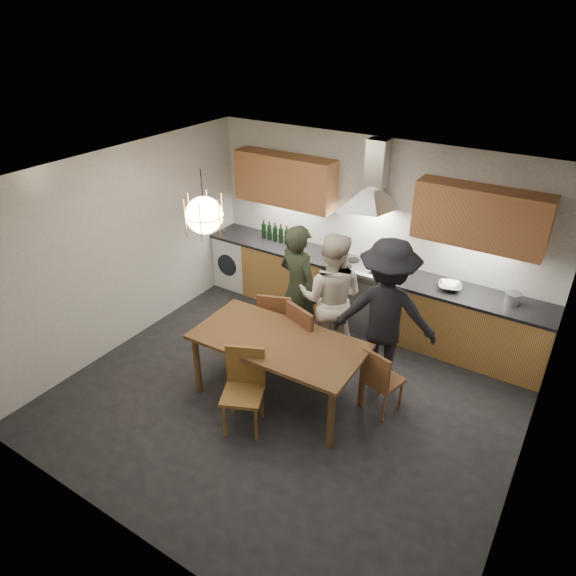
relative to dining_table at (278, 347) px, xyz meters
The scene contains 17 objects.
ground 0.73m from the dining_table, 37.37° to the left, with size 5.00×5.00×0.00m, color black.
room_shell 1.00m from the dining_table, 37.37° to the left, with size 5.02×4.52×2.61m.
counter_run 2.04m from the dining_table, 86.79° to the left, with size 5.00×0.62×0.90m.
range_stove 2.03m from the dining_table, 87.45° to the left, with size 0.90×0.60×0.92m.
wall_fixtures 2.43m from the dining_table, 87.60° to the left, with size 4.30×0.54×1.10m.
pendant_lamp 1.66m from the dining_table, behind, with size 0.43×0.43×0.70m.
dining_table is the anchor object (origin of this frame).
chair_back_left 0.84m from the dining_table, 125.28° to the left, with size 0.55×0.55×0.95m.
chair_back_mid 0.54m from the dining_table, 83.26° to the left, with size 0.59×0.59×1.02m.
chair_back_right 1.17m from the dining_table, 20.49° to the left, with size 0.46×0.46×0.83m.
chair_front 0.57m from the dining_table, 99.02° to the right, with size 0.56×0.56×0.94m.
person_left 1.09m from the dining_table, 109.34° to the left, with size 0.64×0.42×1.75m, color black.
person_mid 1.06m from the dining_table, 84.72° to the left, with size 0.84×0.66×1.73m, color beige.
person_right 1.31m from the dining_table, 48.83° to the left, with size 1.20×0.69×1.86m, color black.
mixing_bowl 2.39m from the dining_table, 57.26° to the left, with size 0.30×0.30×0.07m, color #ACACAF.
stock_pot 2.90m from the dining_table, 45.41° to the left, with size 0.18×0.18×0.13m, color silver.
wine_bottles 2.49m from the dining_table, 122.36° to the left, with size 0.70×0.07×0.30m.
Camera 1 is at (2.51, -3.97, 4.06)m, focal length 32.00 mm.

